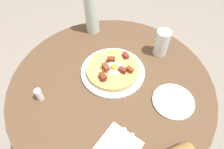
{
  "coord_description": "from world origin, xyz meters",
  "views": [
    {
      "loc": [
        0.52,
        -0.06,
        1.44
      ],
      "look_at": [
        -0.03,
        0.01,
        0.74
      ],
      "focal_mm": 31.65,
      "sensor_mm": 36.0,
      "label": 1
    }
  ],
  "objects": [
    {
      "name": "ground_plane",
      "position": [
        0.0,
        0.0,
        0.0
      ],
      "size": [
        6.0,
        6.0,
        0.0
      ],
      "primitive_type": "plane",
      "color": "gray"
    },
    {
      "name": "salt_shaker",
      "position": [
        0.05,
        -0.31,
        0.75
      ],
      "size": [
        0.03,
        0.03,
        0.06
      ],
      "primitive_type": "cylinder",
      "color": "white",
      "rests_on": "dining_table"
    },
    {
      "name": "breakfast_pizza",
      "position": [
        -0.06,
        0.02,
        0.74
      ],
      "size": [
        0.24,
        0.24,
        0.05
      ],
      "color": "tan",
      "rests_on": "pizza_plate"
    },
    {
      "name": "knife",
      "position": [
        0.29,
        -0.03,
        0.72
      ],
      "size": [
        0.14,
        0.13,
        0.0
      ],
      "primitive_type": "cube",
      "rotation": [
        0.0,
        0.0,
        2.39
      ],
      "color": "silver",
      "rests_on": "napkin"
    },
    {
      "name": "bread_plate",
      "position": [
        0.13,
        0.24,
        0.72
      ],
      "size": [
        0.17,
        0.17,
        0.01
      ],
      "primitive_type": "cylinder",
      "color": "silver",
      "rests_on": "dining_table"
    },
    {
      "name": "pizza_plate",
      "position": [
        -0.06,
        0.01,
        0.72
      ],
      "size": [
        0.3,
        0.3,
        0.01
      ],
      "primitive_type": "cylinder",
      "color": "white",
      "rests_on": "dining_table"
    },
    {
      "name": "water_bottle",
      "position": [
        -0.37,
        -0.06,
        0.84
      ],
      "size": [
        0.07,
        0.07,
        0.25
      ],
      "primitive_type": "cylinder",
      "color": "silver",
      "rests_on": "dining_table"
    },
    {
      "name": "dining_table",
      "position": [
        0.0,
        0.0,
        0.55
      ],
      "size": [
        0.92,
        0.92,
        0.72
      ],
      "color": "brown",
      "rests_on": "ground_plane"
    },
    {
      "name": "water_glass",
      "position": [
        -0.15,
        0.27,
        0.78
      ],
      "size": [
        0.07,
        0.07,
        0.13
      ],
      "primitive_type": "cylinder",
      "color": "silver",
      "rests_on": "dining_table"
    }
  ]
}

